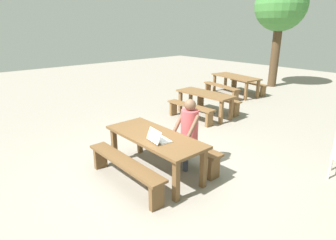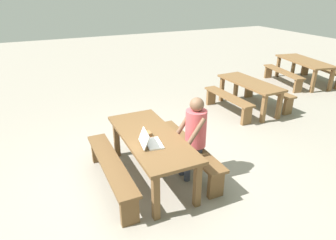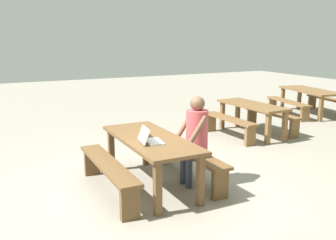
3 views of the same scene
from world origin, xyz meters
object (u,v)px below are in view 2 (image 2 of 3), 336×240
picnic_table_mid (304,64)px  picnic_table_rear (250,86)px  laptop (150,141)px  picnic_table_front (151,142)px  person_seated (194,132)px  small_pouch (148,133)px

picnic_table_mid → picnic_table_rear: 3.16m
laptop → picnic_table_front: bearing=-17.3°
picnic_table_front → person_seated: 0.68m
laptop → picnic_table_rear: 3.94m
small_pouch → picnic_table_mid: (-2.71, 6.30, -0.15)m
picnic_table_mid → small_pouch: bearing=-56.0°
picnic_table_rear → picnic_table_front: bearing=-64.2°
picnic_table_mid → picnic_table_front: bearing=-55.5°
laptop → person_seated: (-0.03, 0.74, -0.01)m
picnic_table_front → small_pouch: (-0.05, -0.03, 0.13)m
laptop → picnic_table_mid: size_ratio=0.19×
picnic_table_front → small_pouch: 0.14m
picnic_table_front → picnic_table_rear: 3.71m
laptop → picnic_table_mid: laptop is taller
small_pouch → picnic_table_rear: size_ratio=0.07×
picnic_table_front → person_seated: bearing=70.2°
small_pouch → picnic_table_mid: bearing=113.3°
picnic_table_mid → person_seated: bearing=-51.4°
laptop → picnic_table_rear: bearing=-52.3°
picnic_table_front → person_seated: person_seated is taller
laptop → small_pouch: 0.31m
picnic_table_rear → picnic_table_mid: bearing=107.8°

